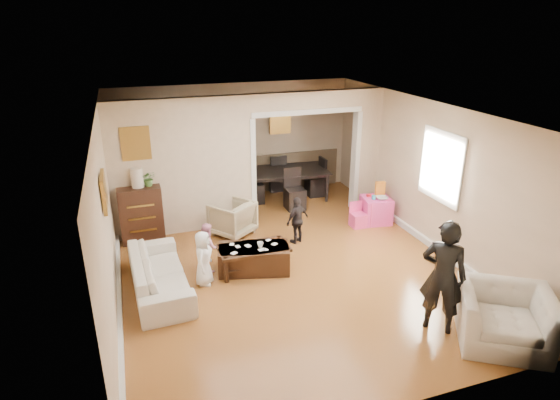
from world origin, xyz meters
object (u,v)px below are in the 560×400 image
object	(u,v)px
cyan_cup	(374,197)
child_kneel_b	(208,246)
dining_table	(285,185)
child_toddler	(297,220)
sofa	(159,273)
armchair_back	(232,218)
child_kneel_a	(203,258)
armchair_front	(504,318)
dresser	(141,214)
coffee_cup	(260,245)
coffee_table	(254,259)
table_lamp	(137,178)
play_table	(376,210)
adult_person	(443,276)

from	to	relation	value
cyan_cup	child_kneel_b	distance (m)	3.60
dining_table	child_toddler	distance (m)	2.29
sofa	dining_table	xyz separation A→B (m)	(3.12, 3.09, 0.05)
armchair_back	child_kneel_a	xyz separation A→B (m)	(-0.84, -1.64, 0.11)
armchair_back	armchair_front	world-z (taller)	armchair_front
dresser	cyan_cup	bearing A→B (deg)	-9.04
coffee_cup	child_kneel_b	bearing A→B (deg)	156.37
coffee_table	dining_table	distance (m)	3.37
dining_table	table_lamp	bearing A→B (deg)	-154.79
play_table	adult_person	world-z (taller)	adult_person
play_table	sofa	bearing A→B (deg)	-164.39
coffee_cup	play_table	xyz separation A→B (m)	(2.81, 1.17, -0.21)
child_kneel_b	play_table	bearing A→B (deg)	-82.76
dining_table	child_kneel_b	xyz separation A→B (m)	(-2.29, -2.67, 0.07)
armchair_front	dresser	world-z (taller)	dresser
cyan_cup	child_kneel_b	xyz separation A→B (m)	(-3.51, -0.77, -0.16)
dresser	coffee_cup	size ratio (longest dim) A/B	10.77
coffee_table	play_table	world-z (taller)	play_table
dresser	child_toddler	xyz separation A→B (m)	(2.71, -1.03, -0.08)
armchair_back	child_kneel_b	xyz separation A→B (m)	(-0.69, -1.19, 0.08)
play_table	child_kneel_a	bearing A→B (deg)	-161.34
armchair_front	coffee_table	size ratio (longest dim) A/B	0.97
sofa	coffee_table	size ratio (longest dim) A/B	1.72
play_table	dining_table	distance (m)	2.27
dresser	dining_table	distance (m)	3.47
coffee_cup	child_toddler	bearing A→B (deg)	40.10
sofa	armchair_back	bearing A→B (deg)	-45.81
armchair_back	armchair_front	xyz separation A→B (m)	(2.53, -4.30, 0.03)
dining_table	child_kneel_a	size ratio (longest dim) A/B	2.18
sofa	child_toddler	world-z (taller)	child_toddler
child_kneel_b	cyan_cup	bearing A→B (deg)	-83.19
dresser	coffee_cup	distance (m)	2.54
sofa	child_toddler	xyz separation A→B (m)	(2.58, 0.87, 0.16)
armchair_back	child_kneel_b	distance (m)	1.38
armchair_front	table_lamp	bearing A→B (deg)	164.51
armchair_back	coffee_table	xyz separation A→B (m)	(0.01, -1.49, -0.12)
armchair_back	play_table	world-z (taller)	armchair_back
armchair_back	play_table	xyz separation A→B (m)	(2.92, -0.38, -0.07)
table_lamp	child_kneel_b	xyz separation A→B (m)	(0.96, -1.48, -0.83)
dresser	cyan_cup	xyz separation A→B (m)	(4.47, -0.71, 0.04)
coffee_cup	play_table	world-z (taller)	play_table
table_lamp	play_table	distance (m)	4.72
child_kneel_a	play_table	bearing A→B (deg)	-46.89
armchair_back	dining_table	distance (m)	2.17
child_kneel_b	dining_table	bearing A→B (deg)	-46.15
sofa	coffee_cup	world-z (taller)	sofa
dresser	dining_table	world-z (taller)	dresser
table_lamp	adult_person	bearing A→B (deg)	-48.67
coffee_table	cyan_cup	distance (m)	3.03
sofa	dresser	bearing A→B (deg)	1.46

